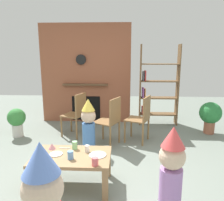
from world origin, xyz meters
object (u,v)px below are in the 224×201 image
at_px(paper_cup_center, 87,149).
at_px(paper_plate_rear, 98,155).
at_px(bookshelf, 156,89).
at_px(paper_cup_far_left, 95,162).
at_px(potted_plant_short, 17,120).
at_px(coffee_table, 72,160).
at_px(dining_chair_left, 77,112).
at_px(potted_plant_tall, 210,114).
at_px(child_in_pink, 171,169).
at_px(child_by_the_chairs, 89,123).
at_px(dining_chair_right, 142,116).
at_px(paper_plate_front, 56,154).
at_px(birthday_cake_slice, 52,146).
at_px(paper_cup_near_right, 75,145).
at_px(dining_chair_middle, 111,119).
at_px(paper_cup_near_left, 70,155).

xyz_separation_m(paper_cup_center, paper_plate_rear, (0.15, -0.09, -0.04)).
bearing_deg(paper_plate_rear, bookshelf, 67.42).
height_order(paper_cup_far_left, potted_plant_short, potted_plant_short).
height_order(coffee_table, paper_cup_far_left, paper_cup_far_left).
relative_size(dining_chair_left, potted_plant_tall, 1.32).
distance_m(child_in_pink, potted_plant_short, 3.42).
relative_size(paper_cup_center, paper_cup_far_left, 0.95).
relative_size(child_in_pink, child_by_the_chairs, 1.05).
bearing_deg(dining_chair_right, paper_plate_front, 73.86).
relative_size(child_in_pink, potted_plant_tall, 1.42).
relative_size(bookshelf, child_by_the_chairs, 2.05).
relative_size(paper_cup_center, dining_chair_right, 0.10).
xyz_separation_m(paper_plate_front, child_in_pink, (1.34, -0.46, 0.08)).
distance_m(birthday_cake_slice, child_in_pink, 1.57).
relative_size(paper_plate_front, dining_chair_right, 0.18).
height_order(bookshelf, child_by_the_chairs, bookshelf).
relative_size(coffee_table, paper_cup_near_right, 9.26).
bearing_deg(dining_chair_right, birthday_cake_slice, 68.28).
bearing_deg(dining_chair_middle, child_by_the_chairs, 57.24).
bearing_deg(child_by_the_chairs, birthday_cake_slice, -18.52).
bearing_deg(paper_cup_near_right, paper_cup_center, -24.77).
bearing_deg(child_by_the_chairs, paper_cup_center, 10.12).
bearing_deg(potted_plant_tall, child_by_the_chairs, -158.63).
distance_m(dining_chair_middle, dining_chair_right, 0.61).
relative_size(paper_plate_front, dining_chair_left, 0.18).
relative_size(paper_cup_near_right, paper_plate_front, 0.64).
bearing_deg(dining_chair_middle, birthday_cake_slice, 83.09).
relative_size(birthday_cake_slice, child_in_pink, 0.10).
relative_size(paper_plate_front, child_in_pink, 0.17).
bearing_deg(coffee_table, dining_chair_left, 99.49).
distance_m(child_by_the_chairs, dining_chair_left, 0.75).
bearing_deg(paper_cup_near_left, dining_chair_right, 58.32).
bearing_deg(dining_chair_middle, potted_plant_short, 14.98).
height_order(paper_plate_rear, birthday_cake_slice, birthday_cake_slice).
height_order(paper_cup_near_left, dining_chair_right, dining_chair_right).
relative_size(dining_chair_middle, potted_plant_tall, 1.32).
relative_size(potted_plant_tall, potted_plant_short, 1.16).
relative_size(paper_cup_center, child_by_the_chairs, 0.10).
xyz_separation_m(bookshelf, paper_cup_center, (-1.25, -2.55, -0.39)).
relative_size(dining_chair_right, potted_plant_tall, 1.32).
height_order(paper_cup_near_right, potted_plant_short, potted_plant_short).
height_order(paper_plate_front, dining_chair_right, dining_chair_right).
xyz_separation_m(dining_chair_left, potted_plant_tall, (2.80, 0.29, -0.09)).
height_order(paper_cup_center, dining_chair_middle, dining_chair_middle).
bearing_deg(dining_chair_middle, dining_chair_left, -6.24).
xyz_separation_m(coffee_table, birthday_cake_slice, (-0.31, 0.17, 0.11)).
relative_size(paper_cup_near_right, potted_plant_tall, 0.15).
relative_size(child_by_the_chairs, dining_chair_right, 1.03).
distance_m(paper_plate_rear, dining_chair_right, 1.65).
height_order(paper_plate_front, child_by_the_chairs, child_by_the_chairs).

